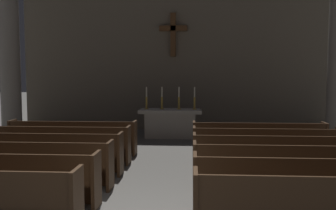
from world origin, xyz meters
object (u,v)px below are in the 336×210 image
at_px(pew_right_row_1, 328,208).
at_px(candlestick_inner_right, 179,102).
at_px(pew_left_row_3, 22,164).
at_px(candlestick_outer_left, 146,102).
at_px(pew_left_row_4, 43,153).
at_px(pew_right_row_4, 275,156).
at_px(altar, 170,123).
at_px(pew_right_row_6, 258,139).
at_px(candlestick_outer_right, 195,102).
at_px(candlestick_inner_left, 162,102).
at_px(column_left_second, 10,55).
at_px(pew_left_row_5, 60,144).
at_px(pew_right_row_3, 288,168).
at_px(pew_right_row_5, 266,147).
at_px(pew_left_row_6, 73,137).
at_px(pew_right_row_2, 304,185).

height_order(pew_right_row_1, candlestick_inner_right, candlestick_inner_right).
bearing_deg(pew_left_row_3, candlestick_outer_left, 74.08).
height_order(pew_left_row_4, candlestick_outer_left, candlestick_outer_left).
bearing_deg(pew_right_row_4, altar, 117.23).
distance_m(pew_right_row_6, candlestick_inner_right, 3.78).
height_order(pew_right_row_1, candlestick_outer_right, candlestick_outer_right).
height_order(altar, candlestick_inner_left, candlestick_inner_left).
xyz_separation_m(pew_right_row_1, candlestick_outer_left, (-3.43, 8.17, 0.79)).
bearing_deg(pew_left_row_4, pew_right_row_4, 0.00).
xyz_separation_m(pew_left_row_3, column_left_second, (-2.98, 5.60, 2.42)).
xyz_separation_m(pew_left_row_5, pew_right_row_3, (5.16, -2.10, 0.00)).
xyz_separation_m(pew_left_row_3, pew_right_row_5, (5.16, 2.10, 0.00)).
relative_size(pew_left_row_6, pew_right_row_3, 1.00).
height_order(pew_right_row_3, candlestick_outer_left, candlestick_outer_left).
bearing_deg(candlestick_outer_left, candlestick_inner_right, 0.00).
bearing_deg(altar, pew_left_row_6, -131.53).
distance_m(pew_left_row_3, altar, 6.59).
bearing_deg(candlestick_outer_right, pew_right_row_6, -59.29).
bearing_deg(pew_left_row_6, pew_right_row_6, 0.00).
relative_size(pew_left_row_4, pew_right_row_1, 1.00).
distance_m(pew_right_row_5, altar, 4.73).
bearing_deg(pew_left_row_4, pew_right_row_2, -22.15).
xyz_separation_m(pew_right_row_1, candlestick_outer_right, (-1.73, 8.17, 0.79)).
height_order(pew_right_row_4, candlestick_inner_right, candlestick_inner_right).
bearing_deg(candlestick_inner_right, pew_right_row_1, -74.40).
bearing_deg(altar, pew_right_row_6, -48.47).
height_order(pew_left_row_4, pew_right_row_4, same).
height_order(column_left_second, candlestick_outer_left, column_left_second).
bearing_deg(pew_right_row_1, pew_right_row_4, 90.00).
relative_size(pew_right_row_1, pew_right_row_2, 1.00).
relative_size(pew_left_row_3, candlestick_inner_right, 4.54).
relative_size(pew_left_row_6, candlestick_inner_right, 4.54).
height_order(pew_right_row_6, altar, altar).
distance_m(pew_left_row_5, pew_right_row_4, 5.27).
xyz_separation_m(pew_left_row_4, candlestick_inner_left, (2.28, 5.02, 0.79)).
xyz_separation_m(pew_left_row_4, pew_right_row_2, (5.16, -2.10, 0.00)).
bearing_deg(pew_left_row_3, pew_left_row_6, 90.00).
bearing_deg(pew_left_row_6, pew_right_row_2, -39.16).
relative_size(pew_left_row_3, pew_right_row_5, 1.00).
relative_size(candlestick_inner_left, candlestick_outer_right, 1.00).
bearing_deg(pew_left_row_4, altar, 62.77).
height_order(pew_left_row_5, pew_right_row_1, same).
relative_size(pew_left_row_5, pew_left_row_6, 1.00).
distance_m(pew_right_row_2, pew_right_row_5, 3.15).
relative_size(pew_left_row_4, pew_right_row_2, 1.00).
height_order(pew_left_row_5, pew_left_row_6, same).
xyz_separation_m(pew_left_row_6, pew_right_row_3, (5.16, -3.15, 0.00)).
distance_m(pew_left_row_5, candlestick_inner_right, 4.97).
bearing_deg(pew_right_row_4, pew_right_row_1, -90.00).
xyz_separation_m(pew_left_row_3, candlestick_inner_right, (2.88, 6.07, 0.79)).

